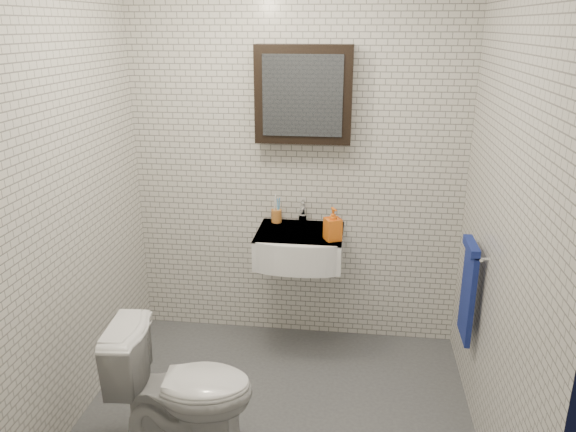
# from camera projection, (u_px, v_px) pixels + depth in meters

# --- Properties ---
(ground) EXTENTS (2.20, 2.00, 0.01)m
(ground) POSITION_uv_depth(u_px,v_px,m) (275.00, 419.00, 3.16)
(ground) COLOR #46494D
(ground) RESTS_ON ground
(room_shell) EXTENTS (2.22, 2.02, 2.51)m
(room_shell) POSITION_uv_depth(u_px,v_px,m) (273.00, 167.00, 2.69)
(room_shell) COLOR silver
(room_shell) RESTS_ON ground
(washbasin) EXTENTS (0.55, 0.50, 0.20)m
(washbasin) POSITION_uv_depth(u_px,v_px,m) (299.00, 247.00, 3.60)
(washbasin) COLOR white
(washbasin) RESTS_ON room_shell
(faucet) EXTENTS (0.06, 0.20, 0.15)m
(faucet) POSITION_uv_depth(u_px,v_px,m) (303.00, 214.00, 3.73)
(faucet) COLOR silver
(faucet) RESTS_ON washbasin
(mirror_cabinet) EXTENTS (0.60, 0.15, 0.60)m
(mirror_cabinet) POSITION_uv_depth(u_px,v_px,m) (304.00, 95.00, 3.47)
(mirror_cabinet) COLOR black
(mirror_cabinet) RESTS_ON room_shell
(towel_rail) EXTENTS (0.09, 0.30, 0.58)m
(towel_rail) POSITION_uv_depth(u_px,v_px,m) (469.00, 287.00, 3.13)
(towel_rail) COLOR silver
(towel_rail) RESTS_ON room_shell
(toothbrush_cup) EXTENTS (0.09, 0.09, 0.19)m
(toothbrush_cup) POSITION_uv_depth(u_px,v_px,m) (277.00, 215.00, 3.77)
(toothbrush_cup) COLOR #BB702E
(toothbrush_cup) RESTS_ON washbasin
(soap_bottle) EXTENTS (0.13, 0.13, 0.21)m
(soap_bottle) POSITION_uv_depth(u_px,v_px,m) (333.00, 224.00, 3.44)
(soap_bottle) COLOR #DA5417
(soap_bottle) RESTS_ON washbasin
(toilet) EXTENTS (0.73, 0.46, 0.72)m
(toilet) POSITION_uv_depth(u_px,v_px,m) (184.00, 388.00, 2.85)
(toilet) COLOR silver
(toilet) RESTS_ON ground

